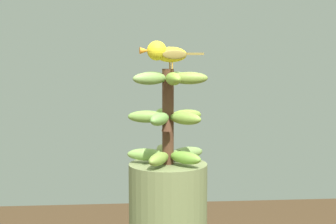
# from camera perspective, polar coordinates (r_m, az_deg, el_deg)

# --- Properties ---
(banana_bunch) EXTENTS (0.28, 0.28, 0.32)m
(banana_bunch) POSITION_cam_1_polar(r_m,az_deg,el_deg) (1.73, -0.00, -0.55)
(banana_bunch) COLOR #4C2D1E
(banana_bunch) RESTS_ON banana_tree
(perched_bird) EXTENTS (0.08, 0.22, 0.09)m
(perched_bird) POSITION_cam_1_polar(r_m,az_deg,el_deg) (1.70, -0.34, 6.63)
(perched_bird) COLOR #C68933
(perched_bird) RESTS_ON banana_bunch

